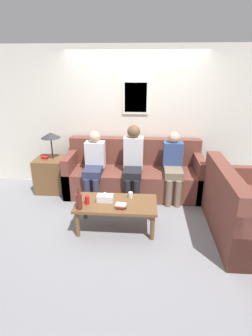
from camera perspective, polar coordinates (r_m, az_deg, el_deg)
The scene contains 14 objects.
ground_plane at distance 4.57m, azimuth 1.36°, elevation -8.00°, with size 16.00×16.00×0.00m, color gray.
wall_back at distance 5.02m, azimuth 2.07°, elevation 10.62°, with size 9.00×0.08×2.60m.
couch_main at distance 4.87m, azimuth 1.71°, elevation -1.55°, with size 2.45×0.84×0.98m.
couch_side at distance 4.01m, azimuth 23.75°, elevation -8.90°, with size 0.84×1.59×0.98m.
coffee_table at distance 3.79m, azimuth -2.15°, elevation -8.24°, with size 1.16×0.59×0.42m.
side_table_with_lamp at distance 5.13m, azimuth -15.95°, elevation -0.83°, with size 0.53×0.53×1.13m.
wine_bottle at distance 3.61m, azimuth -10.19°, elevation -7.01°, with size 0.08×0.08×0.32m.
drinking_glass at distance 3.88m, azimuth 1.00°, elevation -5.87°, with size 0.07×0.07×0.09m.
book_stack at distance 3.62m, azimuth -1.12°, elevation -8.23°, with size 0.15×0.13×0.06m.
soda_can at distance 3.74m, azimuth -8.48°, elevation -6.89°, with size 0.07×0.07×0.12m.
tissue_box at distance 3.78m, azimuth -4.57°, elevation -6.53°, with size 0.23×0.12×0.15m.
person_left at distance 4.63m, azimuth -6.96°, elevation 1.21°, with size 0.34×0.63×1.19m.
person_middle at distance 4.55m, azimuth 1.55°, elevation 1.77°, with size 0.34×0.62×1.30m.
person_right at distance 4.62m, azimuth 10.21°, elevation 0.92°, with size 0.34×0.63×1.19m.
Camera 1 is at (0.19, -3.97, 2.25)m, focal length 28.00 mm.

